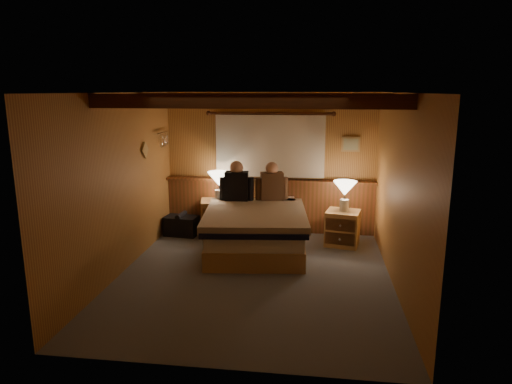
% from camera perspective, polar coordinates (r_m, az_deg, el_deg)
% --- Properties ---
extents(floor, '(4.20, 4.20, 0.00)m').
position_cam_1_polar(floor, '(6.19, -0.25, -10.47)').
color(floor, slate).
rests_on(floor, ground).
extents(ceiling, '(4.20, 4.20, 0.00)m').
position_cam_1_polar(ceiling, '(5.70, -0.27, 12.32)').
color(ceiling, '#BD9146').
rests_on(ceiling, wall_back).
extents(wall_back, '(3.60, 0.00, 3.60)m').
position_cam_1_polar(wall_back, '(7.88, 1.79, 3.63)').
color(wall_back, '#B88A42').
rests_on(wall_back, floor).
extents(wall_left, '(0.00, 4.20, 4.20)m').
position_cam_1_polar(wall_left, '(6.32, -16.65, 0.87)').
color(wall_left, '#B88A42').
rests_on(wall_left, floor).
extents(wall_right, '(0.00, 4.20, 4.20)m').
position_cam_1_polar(wall_right, '(5.87, 17.42, -0.06)').
color(wall_right, '#B88A42').
rests_on(wall_right, floor).
extents(wall_front, '(3.60, 0.00, 3.60)m').
position_cam_1_polar(wall_front, '(3.83, -4.50, -6.13)').
color(wall_front, '#B88A42').
rests_on(wall_front, floor).
extents(wainscot, '(3.60, 0.23, 0.94)m').
position_cam_1_polar(wainscot, '(7.96, 1.71, -1.53)').
color(wainscot, brown).
rests_on(wainscot, wall_back).
extents(curtain_window, '(2.18, 0.09, 1.11)m').
position_cam_1_polar(curtain_window, '(7.77, 1.75, 5.89)').
color(curtain_window, '#4E2713').
rests_on(curtain_window, wall_back).
extents(ceiling_beams, '(3.60, 1.65, 0.16)m').
position_cam_1_polar(ceiling_beams, '(5.85, -0.07, 11.44)').
color(ceiling_beams, '#4E2713').
rests_on(ceiling_beams, ceiling).
extents(coat_rail, '(0.05, 0.55, 0.24)m').
position_cam_1_polar(coat_rail, '(7.68, -11.55, 6.66)').
color(coat_rail, white).
rests_on(coat_rail, wall_left).
extents(framed_print, '(0.30, 0.04, 0.25)m').
position_cam_1_polar(framed_print, '(7.80, 11.76, 5.87)').
color(framed_print, tan).
rests_on(framed_print, wall_back).
extents(bed, '(1.67, 2.06, 0.66)m').
position_cam_1_polar(bed, '(7.02, -0.06, -4.70)').
color(bed, tan).
rests_on(bed, floor).
extents(nightstand_left, '(0.64, 0.59, 0.60)m').
position_cam_1_polar(nightstand_left, '(7.85, -4.83, -3.18)').
color(nightstand_left, tan).
rests_on(nightstand_left, floor).
extents(nightstand_right, '(0.59, 0.55, 0.56)m').
position_cam_1_polar(nightstand_right, '(7.42, 10.75, -4.45)').
color(nightstand_right, tan).
rests_on(nightstand_right, floor).
extents(lamp_left, '(0.38, 0.38, 0.50)m').
position_cam_1_polar(lamp_left, '(7.66, -4.65, 1.42)').
color(lamp_left, beige).
rests_on(lamp_left, nightstand_left).
extents(lamp_right, '(0.37, 0.37, 0.48)m').
position_cam_1_polar(lamp_right, '(7.27, 11.05, 0.23)').
color(lamp_right, beige).
rests_on(lamp_right, nightstand_right).
extents(person_left, '(0.56, 0.24, 0.68)m').
position_cam_1_polar(person_left, '(7.49, -2.43, 1.00)').
color(person_left, black).
rests_on(person_left, bed).
extents(person_right, '(0.53, 0.29, 0.66)m').
position_cam_1_polar(person_right, '(7.53, 1.98, 0.98)').
color(person_right, '#4E321F').
rests_on(person_right, bed).
extents(duffel_bag, '(0.58, 0.39, 0.40)m').
position_cam_1_polar(duffel_bag, '(7.91, -9.29, -4.13)').
color(duffel_bag, black).
rests_on(duffel_bag, floor).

